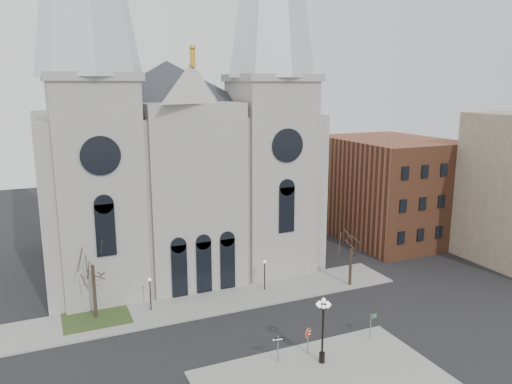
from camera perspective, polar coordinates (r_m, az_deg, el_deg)
name	(u,v)px	position (r m, az deg, el deg)	size (l,w,h in m)	color
ground	(257,356)	(42.03, 0.10, -18.24)	(160.00, 160.00, 0.00)	black
sidewalk_near	(322,380)	(39.44, 7.53, -20.48)	(18.00, 10.00, 0.14)	gray
sidewalk_far	(212,302)	(51.12, -5.04, -12.39)	(40.00, 6.00, 0.14)	gray
grass_patch	(96,318)	(49.98, -17.79, -13.53)	(6.00, 5.00, 0.18)	#2C431C
cathedral	(175,110)	(57.95, -9.24, 9.26)	(33.00, 26.66, 54.00)	#9E9C93
bg_building_brick	(388,188)	(72.41, 14.88, 0.39)	(14.00, 18.00, 14.00)	brown
tree_left	(92,262)	(47.91, -18.22, -7.58)	(3.20, 3.20, 7.50)	black
tree_right	(351,246)	(54.23, 10.84, -6.11)	(3.20, 3.20, 6.00)	black
ped_lamp_left	(150,288)	(49.25, -12.01, -10.73)	(0.32, 0.32, 3.26)	black
ped_lamp_right	(265,270)	(52.72, 0.99, -8.89)	(0.32, 0.32, 3.26)	black
stop_sign	(308,335)	(41.42, 5.95, -15.97)	(0.83, 0.11, 2.29)	slate
globe_lamp	(323,322)	(39.68, 7.67, -14.54)	(1.40, 1.40, 5.37)	black
one_way_sign	(278,345)	(40.30, 2.52, -17.03)	(0.95, 0.24, 2.20)	slate
street_name_sign	(371,324)	(44.80, 13.03, -14.44)	(0.70, 0.16, 2.21)	slate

